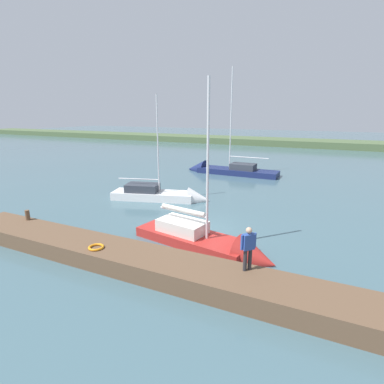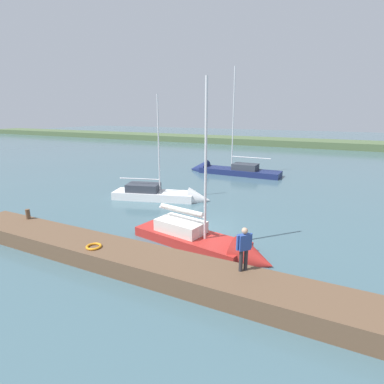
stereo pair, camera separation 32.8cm
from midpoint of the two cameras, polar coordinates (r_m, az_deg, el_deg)
ground_plane at (r=16.77m, az=0.93°, el=-7.23°), size 200.00×200.00×0.00m
far_shoreline at (r=62.39m, az=20.29°, el=8.17°), size 180.00×8.00×2.40m
dock_pier at (r=12.78m, az=-8.76°, el=-12.99°), size 20.78×2.06×0.75m
mooring_post_near at (r=18.36m, az=-28.18°, el=-3.70°), size 0.23×0.23×0.53m
life_ring_buoy at (r=13.57m, az=-17.43°, el=-9.80°), size 0.66×0.66×0.10m
sailboat_far_left at (r=14.52m, az=4.26°, el=-10.00°), size 7.44×3.15×8.66m
sailboat_inner_slip at (r=32.38m, az=6.67°, el=3.93°), size 9.92×2.33×11.61m
sailboat_behind_pier at (r=22.47m, az=-4.57°, el=-0.87°), size 7.45×3.67×8.27m
person_on_dock at (r=11.05m, az=10.67°, el=-10.06°), size 0.46×0.49×1.66m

